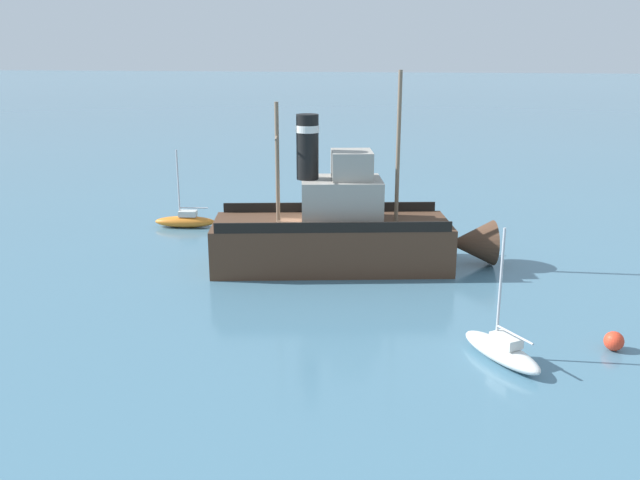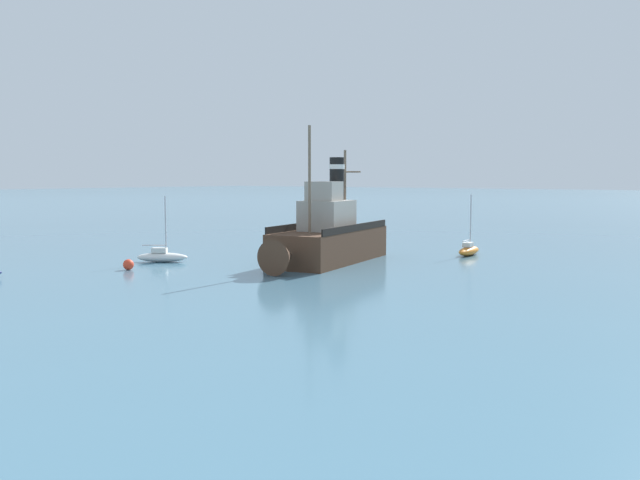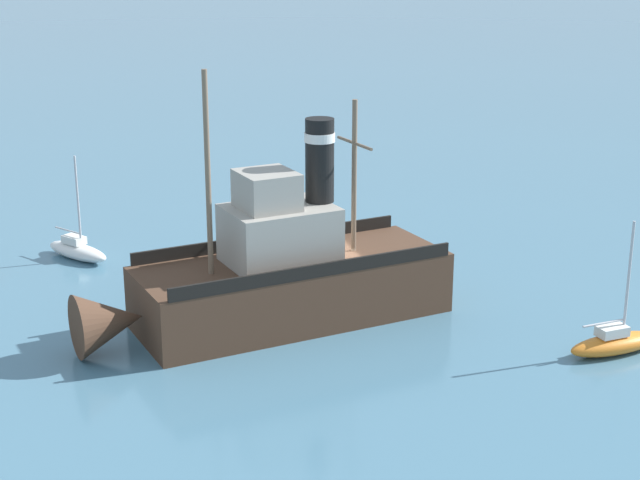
% 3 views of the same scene
% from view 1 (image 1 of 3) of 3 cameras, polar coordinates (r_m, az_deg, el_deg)
% --- Properties ---
extents(ground_plane, '(600.00, 600.00, 0.00)m').
position_cam_1_polar(ground_plane, '(34.50, -1.65, -2.56)').
color(ground_plane, '#477289').
extents(old_tugboat, '(6.59, 14.78, 9.90)m').
position_cam_1_polar(old_tugboat, '(34.63, 1.98, 0.67)').
color(old_tugboat, '#4C3323').
rests_on(old_tugboat, ground).
extents(sailboat_white, '(3.72, 3.12, 4.90)m').
position_cam_1_polar(sailboat_white, '(25.53, 15.05, -8.93)').
color(sailboat_white, white).
rests_on(sailboat_white, ground).
extents(sailboat_orange, '(1.53, 3.90, 4.90)m').
position_cam_1_polar(sailboat_orange, '(43.54, -11.28, 1.62)').
color(sailboat_orange, orange).
rests_on(sailboat_orange, ground).
extents(mooring_buoy, '(0.73, 0.73, 0.73)m').
position_cam_1_polar(mooring_buoy, '(27.78, 23.51, -7.81)').
color(mooring_buoy, red).
rests_on(mooring_buoy, ground).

